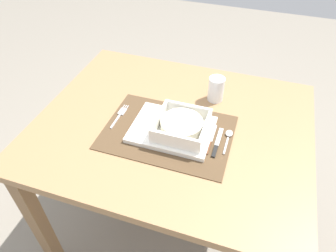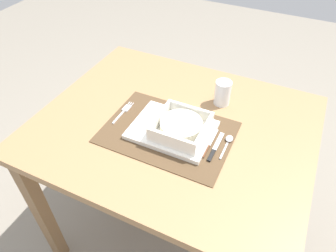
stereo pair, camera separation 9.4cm
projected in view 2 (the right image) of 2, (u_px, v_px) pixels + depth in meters
The scene contains 10 objects.
ground_plane at pixel (172, 228), 1.59m from camera, with size 6.00×6.00×0.00m, color gray.
dining_table at pixel (174, 143), 1.16m from camera, with size 0.96×0.79×0.73m.
placemat at pixel (168, 132), 1.06m from camera, with size 0.43×0.31×0.00m, color #4C3823.
serving_plate at pixel (172, 130), 1.05m from camera, with size 0.27×0.21×0.02m, color white.
porridge_bowl at pixel (181, 127), 1.01m from camera, with size 0.17×0.17×0.05m.
fork at pixel (124, 111), 1.13m from camera, with size 0.02×0.13×0.00m.
spoon at pixel (228, 142), 1.01m from camera, with size 0.02×0.11×0.01m.
butter_knife at pixel (215, 148), 0.99m from camera, with size 0.01×0.14×0.01m.
bread_knife at pixel (209, 145), 1.01m from camera, with size 0.01×0.14×0.01m.
drinking_glass at pixel (222, 94), 1.15m from camera, with size 0.06×0.06×0.09m.
Camera 2 is at (0.33, -0.74, 1.46)m, focal length 33.05 mm.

